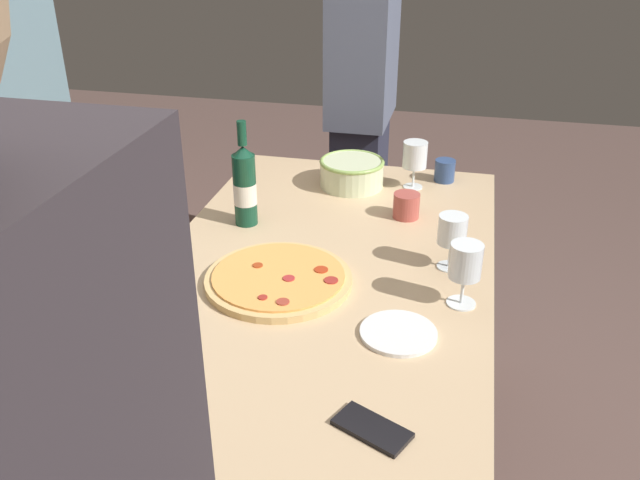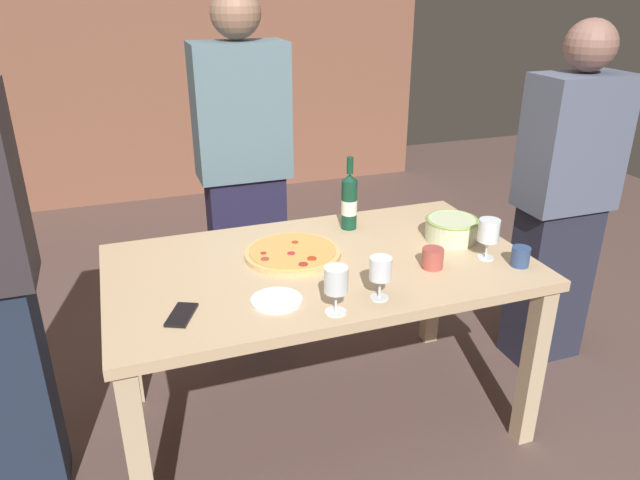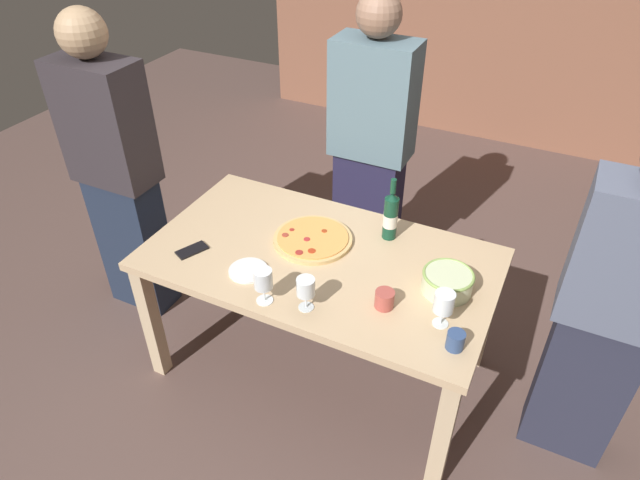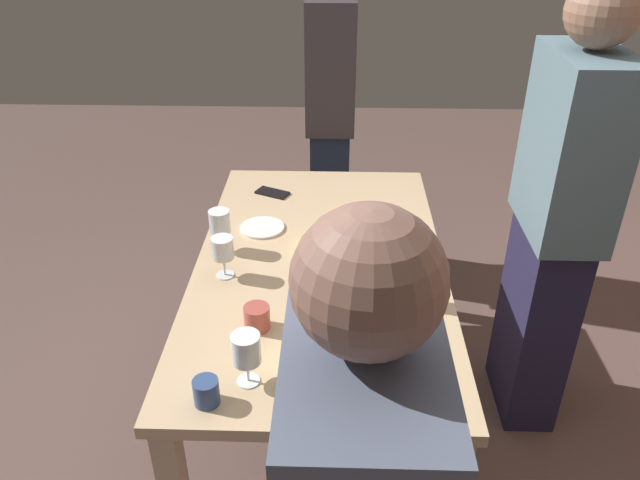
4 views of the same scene
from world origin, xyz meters
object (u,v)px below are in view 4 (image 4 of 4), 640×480
at_px(cup_ceramic, 257,317).
at_px(side_plate, 262,228).
at_px(wine_bottle, 406,270).
at_px(person_host, 556,222).
at_px(wine_glass_far_left, 223,250).
at_px(wine_glass_by_bottle, 220,223).
at_px(cup_amber, 206,392).
at_px(person_guest_left, 330,119).
at_px(cell_phone, 272,193).
at_px(wine_glass_near_pizza, 246,350).
at_px(dining_table, 320,283).
at_px(serving_bowl, 323,360).
at_px(pizza, 345,248).

relative_size(cup_ceramic, side_plate, 0.46).
bearing_deg(wine_bottle, person_host, 119.89).
bearing_deg(wine_glass_far_left, wine_bottle, 77.62).
bearing_deg(wine_glass_by_bottle, wine_bottle, 64.69).
bearing_deg(wine_glass_by_bottle, cup_ceramic, 22.24).
relative_size(cup_amber, person_host, 0.04).
relative_size(cup_ceramic, person_guest_left, 0.05).
distance_m(cup_amber, cell_phone, 1.26).
distance_m(cell_phone, person_guest_left, 0.70).
bearing_deg(wine_bottle, side_plate, -132.22).
bearing_deg(wine_glass_near_pizza, wine_glass_far_left, -163.88).
bearing_deg(cup_ceramic, dining_table, 154.49).
distance_m(cup_ceramic, side_plate, 0.63).
xyz_separation_m(dining_table, wine_glass_near_pizza, (0.62, -0.18, 0.21)).
bearing_deg(wine_glass_near_pizza, dining_table, 163.85).
bearing_deg(person_guest_left, cup_ceramic, -6.38).
bearing_deg(cup_amber, cup_ceramic, 163.34).
bearing_deg(wine_glass_by_bottle, side_plate, 140.79).
bearing_deg(dining_table, wine_glass_near_pizza, -16.15).
bearing_deg(dining_table, wine_glass_by_bottle, -101.62).
bearing_deg(wine_glass_by_bottle, cup_amber, 6.71).
height_order(dining_table, cup_ceramic, cup_ceramic).
distance_m(serving_bowl, side_plate, 0.87).
distance_m(wine_glass_by_bottle, cup_ceramic, 0.50).
distance_m(wine_glass_by_bottle, side_plate, 0.24).
relative_size(serving_bowl, wine_glass_near_pizza, 1.36).
xyz_separation_m(wine_glass_far_left, side_plate, (-0.34, 0.09, -0.10)).
bearing_deg(cup_amber, pizza, 154.88).
distance_m(serving_bowl, wine_glass_far_left, 0.61).
bearing_deg(wine_bottle, cup_amber, -49.92).
height_order(dining_table, wine_glass_far_left, wine_glass_far_left).
relative_size(wine_glass_by_bottle, person_host, 0.09).
xyz_separation_m(serving_bowl, cup_amber, (0.12, -0.30, -0.01)).
xyz_separation_m(wine_glass_by_bottle, cell_phone, (-0.48, 0.14, -0.11)).
distance_m(dining_table, wine_glass_near_pizza, 0.68).
height_order(serving_bowl, wine_glass_far_left, wine_glass_far_left).
distance_m(wine_glass_by_bottle, cup_amber, 0.79).
bearing_deg(serving_bowl, cup_amber, -68.99).
bearing_deg(person_host, dining_table, 0.00).
xyz_separation_m(wine_bottle, side_plate, (-0.47, -0.52, -0.12)).
distance_m(pizza, wine_glass_far_left, 0.47).
xyz_separation_m(dining_table, wine_bottle, (0.23, 0.28, 0.22)).
distance_m(wine_glass_by_bottle, person_guest_left, 1.19).
xyz_separation_m(wine_glass_far_left, cell_phone, (-0.65, 0.10, -0.10)).
height_order(wine_glass_by_bottle, side_plate, wine_glass_by_bottle).
bearing_deg(wine_glass_near_pizza, cell_phone, -177.67).
xyz_separation_m(cup_amber, cell_phone, (-1.26, 0.05, -0.03)).
distance_m(wine_bottle, cup_ceramic, 0.50).
bearing_deg(wine_glass_far_left, wine_glass_near_pizza, 16.12).
xyz_separation_m(wine_bottle, cup_amber, (0.47, -0.56, -0.09)).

